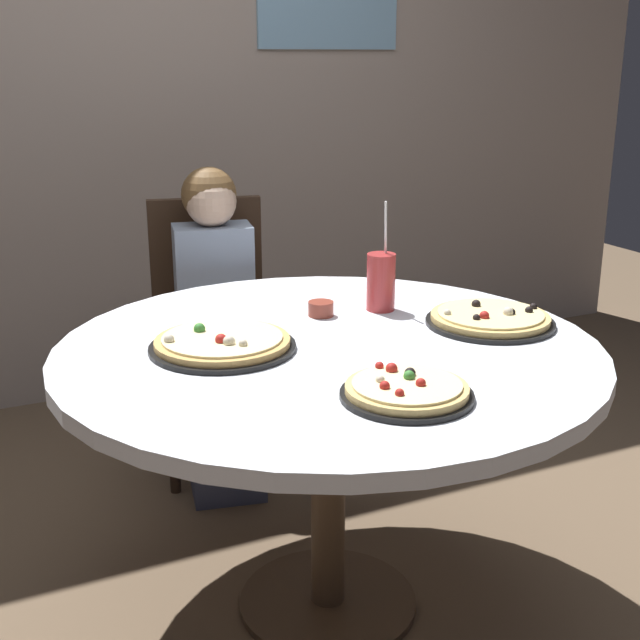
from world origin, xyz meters
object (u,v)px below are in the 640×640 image
Objects in this scene: dining_table at (329,377)px; diner_child at (219,347)px; pizza_pepperoni at (490,319)px; sauce_bowl at (321,309)px; pizza_veggie at (408,390)px; soda_cup at (381,282)px; pizza_cheese at (222,343)px; chair_wooden at (211,319)px.

dining_table is 1.25× the size of diner_child.
pizza_pepperoni is (0.46, -0.04, 0.10)m from dining_table.
dining_table is at bearing -110.75° from sauce_bowl.
soda_cup is at bearing 66.05° from pizza_veggie.
soda_cup is at bearing 14.53° from pizza_cheese.
dining_table is 0.28m from pizza_cheese.
pizza_pepperoni is (0.44, -1.04, 0.24)m from chair_wooden.
chair_wooden reaches higher than pizza_cheese.
diner_child is 0.67m from sauce_bowl.
sauce_bowl is (0.09, 0.23, 0.10)m from dining_table.
sauce_bowl is (-0.18, 0.02, -0.06)m from soda_cup.
diner_child is at bearing -100.52° from chair_wooden.
soda_cup is (0.26, 0.58, 0.06)m from pizza_veggie.
pizza_veggie is at bearing -97.82° from sauce_bowl.
dining_table is 3.78× the size of pizza_cheese.
pizza_veggie is 0.57m from pizza_pepperoni.
pizza_pepperoni is (0.47, -0.86, 0.28)m from diner_child.
pizza_veggie is (0.02, -1.20, 0.28)m from diner_child.
pizza_pepperoni is at bearing -35.42° from sauce_bowl.
pizza_veggie is at bearing -143.42° from pizza_pepperoni.
chair_wooden reaches higher than dining_table.
dining_table is 4.39× the size of soda_cup.
sauce_bowl is at bearing 69.25° from dining_table.
pizza_veggie is 0.52m from pizza_cheese.
soda_cup reaches higher than pizza_veggie.
soda_cup is (0.24, -0.79, 0.30)m from chair_wooden.
soda_cup reaches higher than sauce_bowl.
pizza_pepperoni is at bearing -61.22° from diner_child.
soda_cup is at bearing 38.64° from dining_table.
pizza_pepperoni is at bearing -67.08° from chair_wooden.
sauce_bowl is (0.08, 0.60, 0.00)m from pizza_veggie.
diner_child reaches higher than pizza_pepperoni.
chair_wooden is at bearing 89.41° from pizza_veggie.
diner_child is 0.83m from pizza_cheese.
pizza_pepperoni is (0.45, 0.34, -0.00)m from pizza_veggie.
diner_child is (-0.02, 0.82, -0.18)m from dining_table.
chair_wooden is at bearing 107.11° from soda_cup.
pizza_pepperoni is 1.11× the size of soda_cup.
diner_child is 3.03× the size of pizza_cheese.
pizza_pepperoni reaches higher than pizza_veggie.
dining_table is at bearing -91.04° from chair_wooden.
dining_table is 0.84m from diner_child.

